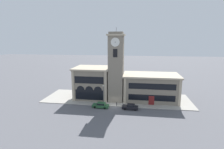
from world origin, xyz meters
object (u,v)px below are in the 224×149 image
object	(u,v)px
street_lamp	(103,92)
bollard	(117,104)
parked_car_near	(101,105)
parked_car_mid	(130,107)

from	to	relation	value
street_lamp	bollard	bearing A→B (deg)	3.06
parked_car_near	bollard	bearing A→B (deg)	-153.43
parked_car_near	bollard	size ratio (longest dim) A/B	4.21
parked_car_near	bollard	xyz separation A→B (m)	(4.02, 1.67, -0.07)
parked_car_mid	street_lamp	size ratio (longest dim) A/B	0.74
parked_car_mid	bollard	bearing A→B (deg)	-20.17
street_lamp	bollard	distance (m)	4.82
parked_car_mid	bollard	distance (m)	4.09
parked_car_mid	street_lamp	bearing A→B (deg)	-7.43
parked_car_near	bollard	world-z (taller)	parked_car_near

